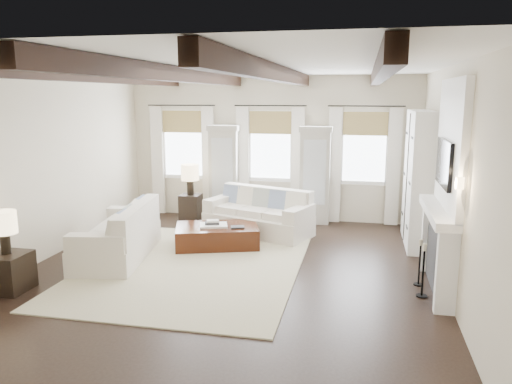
% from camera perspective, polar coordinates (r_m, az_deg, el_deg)
% --- Properties ---
extents(ground, '(7.50, 7.50, 0.00)m').
position_cam_1_polar(ground, '(8.00, -3.26, -9.29)').
color(ground, black).
rests_on(ground, ground).
extents(room_shell, '(6.54, 7.54, 3.22)m').
position_cam_1_polar(room_shell, '(8.27, 3.27, 4.86)').
color(room_shell, beige).
rests_on(room_shell, ground).
extents(area_rug, '(3.44, 4.35, 0.02)m').
position_cam_1_polar(area_rug, '(8.32, -7.25, -8.49)').
color(area_rug, '#C1B997').
rests_on(area_rug, ground).
extents(sofa_back, '(2.33, 1.63, 0.91)m').
position_cam_1_polar(sofa_back, '(10.14, 0.43, -2.71)').
color(sofa_back, silver).
rests_on(sofa_back, ground).
extents(sofa_left, '(1.32, 2.30, 0.93)m').
position_cam_1_polar(sofa_left, '(8.92, -15.15, -4.96)').
color(sofa_left, silver).
rests_on(sofa_left, ground).
extents(ottoman, '(1.72, 1.36, 0.39)m').
position_cam_1_polar(ottoman, '(9.34, -4.47, -5.05)').
color(ottoman, black).
rests_on(ottoman, ground).
extents(tray, '(0.59, 0.52, 0.04)m').
position_cam_1_polar(tray, '(9.25, -4.88, -3.81)').
color(tray, white).
rests_on(tray, ottoman).
extents(book_lower, '(0.31, 0.27, 0.04)m').
position_cam_1_polar(book_lower, '(9.27, -5.04, -3.53)').
color(book_lower, '#262628').
rests_on(book_lower, tray).
extents(book_upper, '(0.26, 0.23, 0.03)m').
position_cam_1_polar(book_upper, '(9.26, -4.97, -3.32)').
color(book_upper, beige).
rests_on(book_upper, book_lower).
extents(book_loose, '(0.28, 0.25, 0.03)m').
position_cam_1_polar(book_loose, '(9.12, -2.12, -4.03)').
color(book_loose, '#262628').
rests_on(book_loose, ottoman).
extents(side_table_front, '(0.55, 0.55, 0.55)m').
position_cam_1_polar(side_table_front, '(8.08, -26.45, -8.19)').
color(side_table_front, black).
rests_on(side_table_front, ground).
extents(lamp_front, '(0.36, 0.36, 0.62)m').
position_cam_1_polar(lamp_front, '(7.89, -26.88, -3.39)').
color(lamp_front, black).
rests_on(lamp_front, side_table_front).
extents(side_table_back, '(0.43, 0.43, 0.64)m').
position_cam_1_polar(side_table_back, '(11.04, -7.45, -1.93)').
color(side_table_back, black).
rests_on(side_table_back, ground).
extents(lamp_back, '(0.38, 0.38, 0.66)m').
position_cam_1_polar(lamp_back, '(10.89, -7.56, 2.03)').
color(lamp_back, black).
rests_on(lamp_back, side_table_back).
extents(candlestick_near, '(0.16, 0.16, 0.77)m').
position_cam_1_polar(candlestick_near, '(7.39, 18.54, -8.97)').
color(candlestick_near, black).
rests_on(candlestick_near, ground).
extents(candlestick_far, '(0.14, 0.14, 0.70)m').
position_cam_1_polar(candlestick_far, '(7.82, 18.18, -8.07)').
color(candlestick_far, black).
rests_on(candlestick_far, ground).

